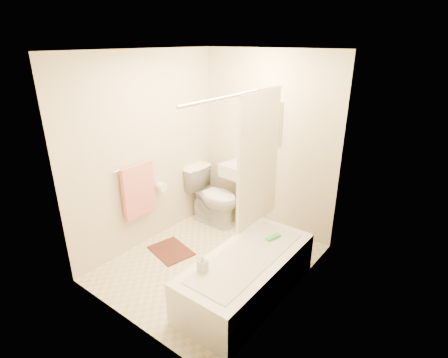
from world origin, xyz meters
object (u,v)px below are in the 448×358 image
Objects in this scene: toilet at (213,197)px; bathtub at (247,275)px; soap_bottle at (203,264)px; bath_mat at (171,251)px; sink at (241,191)px.

toilet is 1.62m from bathtub.
soap_bottle reaches higher than bathtub.
soap_bottle is (1.06, -1.46, 0.14)m from toilet.
toilet is 1.02m from bath_mat.
sink is 1.82× the size of bath_mat.
bathtub is 0.59m from soap_bottle.
sink is 0.60× the size of bathtub.
bath_mat is at bearing -173.27° from toilet.
bathtub is at bearing -3.13° from bath_mat.
sink is 1.58m from bathtub.
bathtub is at bearing -46.93° from sink.
toilet is 0.41m from sink.
sink is 5.48× the size of soap_bottle.
bathtub is (1.27, -1.00, -0.17)m from toilet.
sink reaches higher than toilet.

